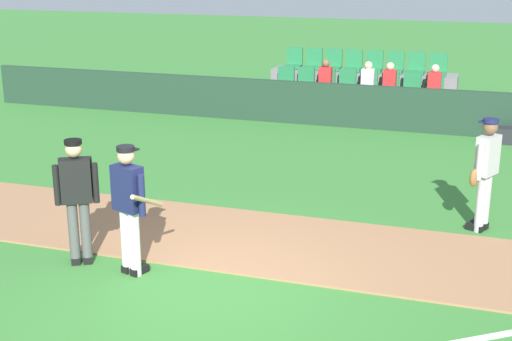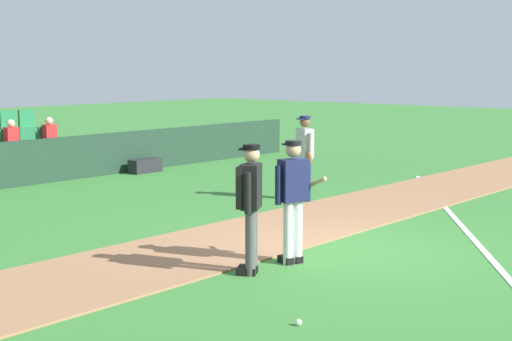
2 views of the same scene
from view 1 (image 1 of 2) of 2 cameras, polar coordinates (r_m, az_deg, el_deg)
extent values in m
plane|color=#387A33|center=(9.23, -3.86, -9.32)|extent=(80.00, 80.00, 0.00)
cube|color=#9E704C|center=(10.62, -0.58, -5.57)|extent=(28.00, 2.36, 0.03)
cube|color=#1E3828|center=(17.61, 7.46, 5.16)|extent=(20.00, 0.16, 1.06)
cube|color=slate|center=(19.09, 8.25, 4.87)|extent=(5.00, 2.10, 0.30)
cube|color=slate|center=(18.61, 8.06, 5.67)|extent=(4.90, 0.85, 0.40)
cube|color=#237542|center=(18.89, 2.25, 6.76)|extent=(0.44, 0.40, 0.08)
cube|color=#237542|center=(19.06, 2.44, 7.61)|extent=(0.44, 0.08, 0.50)
cube|color=#237542|center=(18.75, 3.88, 6.66)|extent=(0.44, 0.40, 0.08)
cube|color=#237542|center=(18.92, 4.06, 7.51)|extent=(0.44, 0.08, 0.50)
cube|color=#237542|center=(18.62, 5.53, 6.55)|extent=(0.44, 0.40, 0.08)
cube|color=#237542|center=(18.79, 5.70, 7.41)|extent=(0.44, 0.08, 0.50)
cube|color=red|center=(18.62, 5.59, 7.48)|extent=(0.32, 0.22, 0.52)
sphere|color=brown|center=(18.57, 5.62, 8.54)|extent=(0.20, 0.20, 0.20)
cube|color=#237542|center=(18.51, 7.20, 6.43)|extent=(0.44, 0.40, 0.08)
cube|color=#237542|center=(18.68, 7.36, 7.30)|extent=(0.44, 0.08, 0.50)
cube|color=#237542|center=(18.42, 8.88, 6.31)|extent=(0.44, 0.40, 0.08)
cube|color=#237542|center=(18.59, 9.03, 7.18)|extent=(0.44, 0.08, 0.50)
cube|color=silver|center=(18.42, 8.95, 7.25)|extent=(0.32, 0.22, 0.52)
sphere|color=beige|center=(18.36, 9.00, 8.33)|extent=(0.20, 0.20, 0.20)
cube|color=#237542|center=(18.34, 10.59, 6.18)|extent=(0.44, 0.40, 0.08)
cube|color=#237542|center=(18.51, 10.72, 7.05)|extent=(0.44, 0.08, 0.50)
cube|color=red|center=(18.34, 10.66, 7.13)|extent=(0.32, 0.22, 0.52)
sphere|color=beige|center=(18.29, 10.72, 8.21)|extent=(0.20, 0.20, 0.20)
cube|color=#237542|center=(18.28, 12.30, 6.04)|extent=(0.44, 0.40, 0.08)
cube|color=#237542|center=(18.45, 12.43, 6.92)|extent=(0.44, 0.08, 0.50)
cube|color=#237542|center=(18.24, 14.02, 5.90)|extent=(0.44, 0.40, 0.08)
cube|color=#237542|center=(18.41, 14.14, 6.78)|extent=(0.44, 0.08, 0.50)
cube|color=red|center=(18.23, 14.10, 6.85)|extent=(0.32, 0.22, 0.52)
sphere|color=beige|center=(18.18, 14.18, 7.94)|extent=(0.20, 0.20, 0.20)
cube|color=slate|center=(19.36, 8.57, 7.28)|extent=(4.90, 0.85, 0.40)
cube|color=#237542|center=(19.63, 2.95, 8.32)|extent=(0.44, 0.40, 0.08)
cube|color=#237542|center=(19.81, 3.13, 9.12)|extent=(0.44, 0.08, 0.50)
cube|color=#237542|center=(19.50, 4.53, 8.23)|extent=(0.44, 0.40, 0.08)
cube|color=#237542|center=(19.67, 4.70, 9.04)|extent=(0.44, 0.08, 0.50)
cube|color=#237542|center=(19.38, 6.12, 8.13)|extent=(0.44, 0.40, 0.08)
cube|color=#237542|center=(19.55, 6.29, 8.95)|extent=(0.44, 0.08, 0.50)
cube|color=#237542|center=(19.27, 7.74, 8.03)|extent=(0.44, 0.40, 0.08)
cube|color=#237542|center=(19.45, 7.89, 8.85)|extent=(0.44, 0.08, 0.50)
cube|color=#237542|center=(19.18, 9.37, 7.91)|extent=(0.44, 0.40, 0.08)
cube|color=#237542|center=(19.36, 9.51, 8.74)|extent=(0.44, 0.08, 0.50)
cube|color=#237542|center=(19.11, 11.01, 7.80)|extent=(0.44, 0.40, 0.08)
cube|color=#237542|center=(19.29, 11.14, 8.62)|extent=(0.44, 0.08, 0.50)
cube|color=#237542|center=(19.05, 12.66, 7.67)|extent=(0.44, 0.40, 0.08)
cube|color=#237542|center=(19.23, 12.78, 8.50)|extent=(0.44, 0.08, 0.50)
cube|color=#237542|center=(19.01, 14.32, 7.53)|extent=(0.44, 0.40, 0.08)
cube|color=#237542|center=(19.19, 14.43, 8.37)|extent=(0.44, 0.08, 0.50)
cylinder|color=white|center=(9.60, -10.36, -5.56)|extent=(0.14, 0.14, 0.90)
cylinder|color=white|center=(9.49, -9.69, -5.79)|extent=(0.14, 0.14, 0.90)
cube|color=black|center=(9.80, -9.98, -7.62)|extent=(0.19, 0.28, 0.10)
cube|color=black|center=(9.69, -9.31, -7.87)|extent=(0.19, 0.28, 0.10)
cube|color=#191E47|center=(9.29, -10.26, -1.40)|extent=(0.45, 0.33, 0.60)
cylinder|color=#191E47|center=(9.48, -11.29, -1.40)|extent=(0.09, 0.09, 0.55)
cylinder|color=#191E47|center=(9.13, -9.15, -1.99)|extent=(0.09, 0.09, 0.55)
sphere|color=tan|center=(9.16, -10.40, 1.15)|extent=(0.22, 0.22, 0.22)
cylinder|color=black|center=(9.14, -10.43, 1.76)|extent=(0.23, 0.23, 0.06)
cube|color=black|center=(9.21, -9.97, 1.71)|extent=(0.21, 0.17, 0.02)
cylinder|color=tan|center=(9.23, -8.69, -2.42)|extent=(0.07, 0.80, 0.41)
cylinder|color=#4C4C4C|center=(10.00, -14.39, -4.91)|extent=(0.14, 0.14, 0.90)
cylinder|color=#4C4C4C|center=(9.99, -13.48, -4.86)|extent=(0.14, 0.14, 0.90)
cube|color=black|center=(10.21, -14.22, -6.87)|extent=(0.23, 0.29, 0.10)
cube|color=black|center=(10.20, -13.32, -6.82)|extent=(0.23, 0.29, 0.10)
cube|color=black|center=(9.75, -14.24, -0.78)|extent=(0.46, 0.39, 0.60)
cylinder|color=black|center=(9.78, -15.68, -1.15)|extent=(0.09, 0.09, 0.55)
cylinder|color=black|center=(9.75, -12.76, -0.98)|extent=(0.09, 0.09, 0.55)
sphere|color=tan|center=(9.63, -14.43, 1.66)|extent=(0.22, 0.22, 0.22)
cylinder|color=black|center=(9.60, -14.47, 2.23)|extent=(0.23, 0.23, 0.06)
cube|color=black|center=(9.71, -14.44, 2.21)|extent=(0.22, 0.19, 0.02)
cube|color=black|center=(9.87, -14.22, -0.56)|extent=(0.42, 0.29, 0.56)
cylinder|color=#B2B2B2|center=(11.34, 17.56, -2.56)|extent=(0.14, 0.14, 0.90)
cylinder|color=#B2B2B2|center=(11.48, 17.91, -2.36)|extent=(0.14, 0.14, 0.90)
cube|color=black|center=(11.50, 17.12, -4.37)|extent=(0.29, 0.22, 0.10)
cube|color=black|center=(11.63, 17.47, -4.16)|extent=(0.29, 0.22, 0.10)
cube|color=#B2B2B2|center=(11.19, 18.08, 1.17)|extent=(0.37, 0.46, 0.60)
cylinder|color=#B2B2B2|center=(10.98, 17.49, 0.67)|extent=(0.09, 0.09, 0.55)
cylinder|color=#B2B2B2|center=(11.42, 18.60, 1.17)|extent=(0.09, 0.09, 0.55)
sphere|color=brown|center=(11.09, 18.28, 3.31)|extent=(0.22, 0.22, 0.22)
cylinder|color=#191E4C|center=(11.07, 18.32, 3.81)|extent=(0.23, 0.23, 0.06)
cube|color=#191E4C|center=(11.11, 17.85, 3.75)|extent=(0.18, 0.21, 0.02)
ellipsoid|color=brown|center=(11.06, 17.10, -0.55)|extent=(0.19, 0.23, 0.28)
camera|label=2|loc=(12.92, -66.16, 1.10)|focal=54.44mm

